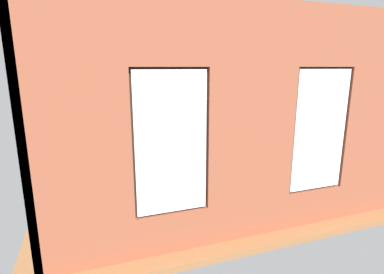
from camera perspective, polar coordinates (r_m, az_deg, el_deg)
name	(u,v)px	position (r m, az deg, el deg)	size (l,w,h in m)	color
ground_plane	(192,180)	(7.03, 0.01, -8.24)	(6.46, 5.81, 0.10)	#99663D
brick_wall_with_windows	(251,127)	(4.33, 11.22, 1.89)	(5.86, 0.30, 3.39)	#9E5138
white_wall_right	(47,114)	(6.07, -25.94, 4.03)	(0.10, 4.81, 3.39)	white
couch_by_window	(219,199)	(5.22, 5.10, -11.67)	(1.89, 0.87, 0.80)	black
couch_left	(273,155)	(7.96, 15.16, -3.25)	(0.91, 1.84, 0.80)	black
coffee_table	(175,168)	(6.56, -3.30, -5.86)	(1.25, 0.82, 0.44)	olive
cup_ceramic	(188,160)	(6.75, -0.86, -4.32)	(0.09, 0.09, 0.10)	#4C4C51
candle_jar	(159,167)	(6.33, -6.27, -5.69)	(0.08, 0.08, 0.09)	#B7333D
table_plant_small	(180,162)	(6.42, -2.21, -4.77)	(0.12, 0.12, 0.19)	brown
remote_black	(175,165)	(6.54, -3.31, -5.31)	(0.05, 0.17, 0.02)	black
remote_silver	(167,164)	(6.60, -4.87, -5.18)	(0.05, 0.17, 0.02)	#B2B2B7
media_console	(73,176)	(6.95, -21.78, -6.92)	(1.12, 0.42, 0.48)	black
tv_flatscreen	(70,148)	(6.77, -22.22, -1.94)	(1.13, 0.20, 0.76)	black
papasan_chair	(156,144)	(8.33, -6.81, -1.41)	(1.05, 1.05, 0.67)	olive
potted_plant_near_tv	(101,170)	(5.83, -17.03, -6.02)	(0.84, 0.85, 1.33)	gray
potted_plant_corner_near_left	(244,128)	(9.46, 9.84, 1.77)	(1.19, 1.01, 1.19)	#47423D
potted_plant_corner_far_left	(343,164)	(6.46, 26.75, -4.62)	(0.86, 0.94, 1.37)	beige
potted_plant_by_left_couch	(234,142)	(8.87, 8.09, -0.91)	(0.37, 0.37, 0.56)	gray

